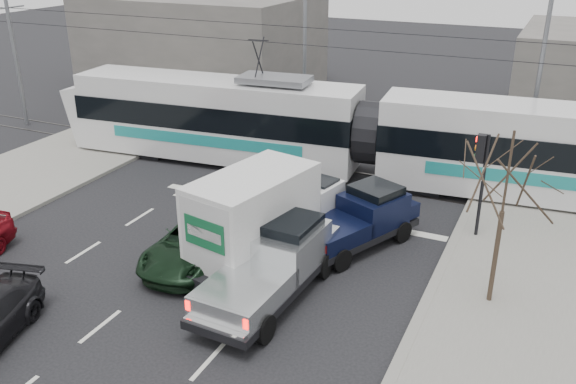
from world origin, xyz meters
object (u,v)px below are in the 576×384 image
at_px(traffic_signal, 481,163).
at_px(box_truck, 264,216).
at_px(street_lamp_far, 302,31).
at_px(silver_pickup, 275,261).
at_px(bare_tree, 507,181).
at_px(green_car, 198,241).
at_px(street_lamp_near, 538,55).
at_px(navy_pickup, 362,218).
at_px(tram, 369,134).

relative_size(traffic_signal, box_truck, 0.55).
relative_size(street_lamp_far, silver_pickup, 1.54).
xyz_separation_m(bare_tree, green_car, (-8.84, -1.30, -3.12)).
relative_size(street_lamp_near, navy_pickup, 1.82).
distance_m(tram, silver_pickup, 9.83).
xyz_separation_m(street_lamp_far, tram, (5.61, -5.71, -3.13)).
xyz_separation_m(bare_tree, box_truck, (-6.94, -0.38, -2.26)).
relative_size(traffic_signal, silver_pickup, 0.62).
distance_m(bare_tree, street_lamp_near, 11.58).
xyz_separation_m(street_lamp_far, green_car, (2.94, -14.80, -4.44)).
height_order(street_lamp_near, silver_pickup, street_lamp_near).
xyz_separation_m(silver_pickup, box_truck, (-1.16, 1.61, 0.50)).
bearing_deg(box_truck, tram, 96.27).
bearing_deg(street_lamp_near, street_lamp_far, 170.13).
bearing_deg(bare_tree, green_car, -171.62).
height_order(traffic_signal, box_truck, traffic_signal).
bearing_deg(silver_pickup, box_truck, 128.87).
bearing_deg(green_car, bare_tree, 3.81).
bearing_deg(tram, navy_pickup, -78.90).
relative_size(navy_pickup, green_car, 1.01).
distance_m(box_truck, navy_pickup, 3.44).
xyz_separation_m(street_lamp_far, silver_pickup, (6.01, -15.49, -4.08)).
xyz_separation_m(silver_pickup, green_car, (-3.06, 0.69, -0.36)).
relative_size(tram, box_truck, 4.22).
bearing_deg(green_car, silver_pickup, -17.29).
bearing_deg(silver_pickup, traffic_signal, 55.23).
bearing_deg(tram, silver_pickup, -92.92).
distance_m(bare_tree, silver_pickup, 6.71).
distance_m(street_lamp_near, tram, 7.63).
height_order(traffic_signal, tram, tram).
height_order(street_lamp_near, navy_pickup, street_lamp_near).
xyz_separation_m(tram, silver_pickup, (0.39, -9.78, -0.94)).
bearing_deg(navy_pickup, traffic_signal, 55.82).
distance_m(navy_pickup, green_car, 5.46).
distance_m(tram, box_truck, 8.22).
bearing_deg(navy_pickup, street_lamp_near, 90.53).
distance_m(bare_tree, traffic_signal, 4.28).
distance_m(street_lamp_far, box_truck, 15.13).
height_order(tram, green_car, tram).
relative_size(bare_tree, green_car, 1.03).
distance_m(bare_tree, street_lamp_far, 17.97).
height_order(traffic_signal, green_car, traffic_signal).
bearing_deg(tram, bare_tree, -56.82).
bearing_deg(box_truck, street_lamp_near, 72.39).
bearing_deg(silver_pickup, navy_pickup, 74.51).
relative_size(bare_tree, tram, 0.18).
xyz_separation_m(traffic_signal, navy_pickup, (-3.33, -2.06, -1.77)).
xyz_separation_m(bare_tree, traffic_signal, (-1.13, 4.00, -1.05)).
bearing_deg(traffic_signal, bare_tree, -74.24).
distance_m(silver_pickup, green_car, 3.16).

